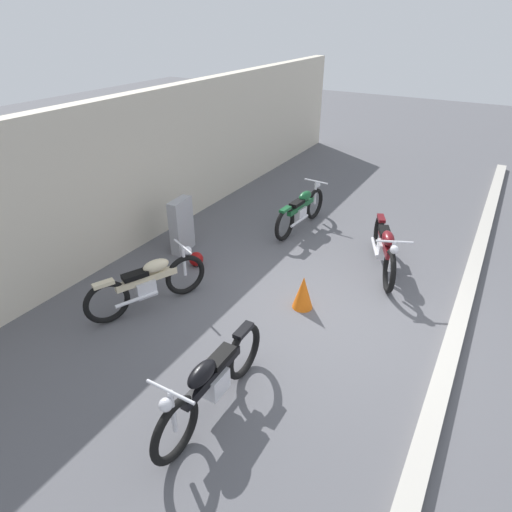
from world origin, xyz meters
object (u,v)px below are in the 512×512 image
object	(u,v)px
stone_marker	(181,226)
motorcycle_green	(301,210)
motorcycle_cream	(149,283)
traffic_cone	(303,292)
motorcycle_maroon	(384,248)
motorcycle_black	(212,382)
helmet	(196,259)

from	to	relation	value
stone_marker	motorcycle_green	xyz separation A→B (m)	(2.02, -1.53, -0.10)
stone_marker	motorcycle_cream	size ratio (longest dim) A/B	0.57
stone_marker	motorcycle_cream	bearing A→B (deg)	-157.04
motorcycle_cream	motorcycle_green	bearing A→B (deg)	11.37
traffic_cone	motorcycle_maroon	distance (m)	1.89
motorcycle_cream	motorcycle_black	size ratio (longest dim) A/B	0.90
motorcycle_cream	motorcycle_green	world-z (taller)	motorcycle_cream
traffic_cone	motorcycle_maroon	size ratio (longest dim) A/B	0.29
stone_marker	traffic_cone	size ratio (longest dim) A/B	1.89
stone_marker	motorcycle_green	distance (m)	2.54
traffic_cone	motorcycle_cream	world-z (taller)	motorcycle_cream
motorcycle_cream	motorcycle_black	xyz separation A→B (m)	(-1.17, -2.01, 0.02)
motorcycle_cream	motorcycle_green	xyz separation A→B (m)	(3.71, -0.81, -0.00)
stone_marker	traffic_cone	xyz separation A→B (m)	(-0.52, -2.77, -0.25)
motorcycle_cream	traffic_cone	bearing A→B (deg)	-36.53
stone_marker	motorcycle_cream	world-z (taller)	stone_marker
traffic_cone	motorcycle_black	xyz separation A→B (m)	(-2.34, 0.04, 0.17)
motorcycle_black	motorcycle_green	world-z (taller)	motorcycle_black
traffic_cone	motorcycle_maroon	xyz separation A→B (m)	(1.73, -0.74, 0.17)
motorcycle_cream	helmet	bearing A→B (deg)	30.12
motorcycle_cream	motorcycle_black	world-z (taller)	motorcycle_black
motorcycle_cream	motorcycle_maroon	bearing A→B (deg)	-20.18
motorcycle_black	motorcycle_green	bearing A→B (deg)	-166.67
helmet	motorcycle_maroon	xyz separation A→B (m)	(1.54, -2.94, 0.31)
traffic_cone	motorcycle_black	bearing A→B (deg)	179.05
helmet	traffic_cone	size ratio (longest dim) A/B	0.47
helmet	motorcycle_cream	size ratio (longest dim) A/B	0.14
traffic_cone	motorcycle_green	bearing A→B (deg)	25.89
helmet	motorcycle_cream	bearing A→B (deg)	-173.60
traffic_cone	motorcycle_maroon	bearing A→B (deg)	-23.22
traffic_cone	motorcycle_green	world-z (taller)	motorcycle_green
motorcycle_maroon	stone_marker	bearing A→B (deg)	-94.54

